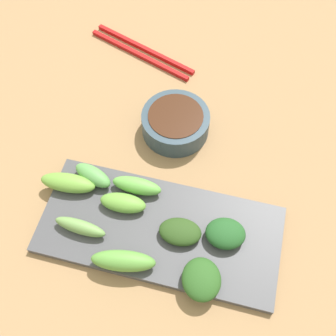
% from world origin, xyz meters
% --- Properties ---
extents(tabletop, '(2.10, 2.10, 0.02)m').
position_xyz_m(tabletop, '(0.00, 0.00, 0.01)').
color(tabletop, '#A47A52').
rests_on(tabletop, ground).
extents(sauce_bowl, '(0.12, 0.12, 0.04)m').
position_xyz_m(sauce_bowl, '(-0.12, -0.02, 0.04)').
color(sauce_bowl, '#324554').
rests_on(sauce_bowl, tabletop).
extents(serving_plate, '(0.16, 0.36, 0.01)m').
position_xyz_m(serving_plate, '(0.07, -0.00, 0.03)').
color(serving_plate, '#4B494F').
rests_on(serving_plate, tabletop).
extents(broccoli_leafy_0, '(0.06, 0.07, 0.03)m').
position_xyz_m(broccoli_leafy_0, '(0.06, 0.10, 0.05)').
color(broccoli_leafy_0, '#245726').
rests_on(broccoli_leafy_0, serving_plate).
extents(broccoli_leafy_1, '(0.05, 0.07, 0.02)m').
position_xyz_m(broccoli_leafy_1, '(0.07, 0.03, 0.04)').
color(broccoli_leafy_1, '#2D4B1C').
rests_on(broccoli_leafy_1, serving_plate).
extents(broccoli_stalk_2, '(0.03, 0.08, 0.03)m').
position_xyz_m(broccoli_stalk_2, '(0.01, -0.05, 0.04)').
color(broccoli_stalk_2, '#68B44A').
rests_on(broccoli_stalk_2, serving_plate).
extents(broccoli_stalk_3, '(0.04, 0.09, 0.03)m').
position_xyz_m(broccoli_stalk_3, '(0.04, -0.16, 0.04)').
color(broccoli_stalk_3, '#70A63E').
rests_on(broccoli_stalk_3, serving_plate).
extents(broccoli_stalk_4, '(0.03, 0.08, 0.02)m').
position_xyz_m(broccoli_stalk_4, '(0.10, -0.11, 0.04)').
color(broccoli_stalk_4, '#739F53').
rests_on(broccoli_stalk_4, serving_plate).
extents(broccoli_stalk_5, '(0.04, 0.07, 0.02)m').
position_xyz_m(broccoli_stalk_5, '(0.05, -0.06, 0.04)').
color(broccoli_stalk_5, '#6BA43E').
rests_on(broccoli_stalk_5, serving_plate).
extents(broccoli_stalk_6, '(0.05, 0.07, 0.03)m').
position_xyz_m(broccoli_stalk_6, '(0.01, -0.12, 0.04)').
color(broccoli_stalk_6, '#5EA152').
rests_on(broccoli_stalk_6, serving_plate).
extents(broccoli_leafy_7, '(0.08, 0.07, 0.03)m').
position_xyz_m(broccoli_leafy_7, '(0.13, 0.08, 0.05)').
color(broccoli_leafy_7, '#2C5A22').
rests_on(broccoli_leafy_7, serving_plate).
extents(broccoli_stalk_8, '(0.05, 0.10, 0.03)m').
position_xyz_m(broccoli_stalk_8, '(0.14, -0.04, 0.05)').
color(broccoli_stalk_8, '#619F41').
rests_on(broccoli_stalk_8, serving_plate).
extents(chopsticks, '(0.10, 0.23, 0.01)m').
position_xyz_m(chopsticks, '(-0.29, -0.13, 0.02)').
color(chopsticks, '#B21415').
rests_on(chopsticks, tabletop).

